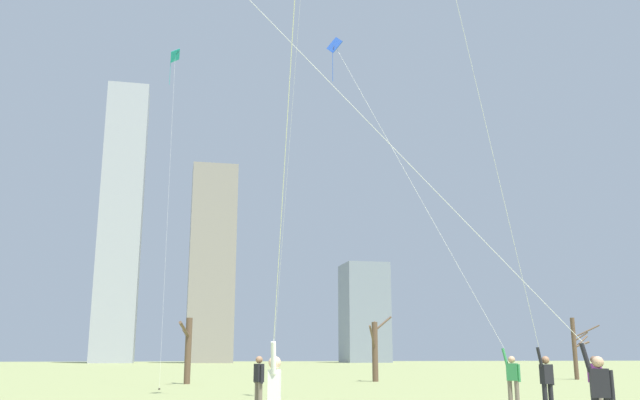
% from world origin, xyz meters
% --- Properties ---
extents(kite_flyer_midfield_left_red, '(11.50, 2.20, 13.80)m').
position_xyz_m(kite_flyer_midfield_left_red, '(1.81, 1.56, 3.90)').
color(kite_flyer_midfield_left_red, black).
rests_on(kite_flyer_midfield_left_red, ground).
extents(kite_flyer_midfield_center_purple, '(1.35, 8.12, 9.25)m').
position_xyz_m(kite_flyer_midfield_center_purple, '(-2.01, -0.45, 2.86)').
color(kite_flyer_midfield_center_purple, '#33384C').
rests_on(kite_flyer_midfield_center_purple, ground).
extents(kite_flyer_far_back_orange, '(7.50, 5.31, 22.28)m').
position_xyz_m(kite_flyer_far_back_orange, '(6.09, 6.71, 3.29)').
color(kite_flyer_far_back_orange, black).
rests_on(kite_flyer_far_back_orange, ground).
extents(kite_flyer_foreground_left_blue, '(5.37, 4.32, 14.21)m').
position_xyz_m(kite_flyer_foreground_left_blue, '(6.58, 10.33, 2.48)').
color(kite_flyer_foreground_left_blue, '#726656').
rests_on(kite_flyer_foreground_left_blue, ground).
extents(bystander_strolling_midfield, '(0.29, 0.49, 1.62)m').
position_xyz_m(bystander_strolling_midfield, '(-0.95, 10.35, 0.90)').
color(bystander_strolling_midfield, '#726656').
rests_on(bystander_strolling_midfield, ground).
extents(bystander_far_off_by_trees, '(0.32, 0.47, 1.62)m').
position_xyz_m(bystander_far_off_by_trees, '(9.43, 8.82, 0.90)').
color(bystander_far_off_by_trees, '#726656').
rests_on(bystander_far_off_by_trees, ground).
extents(distant_kite_drifting_left_teal, '(0.52, 4.46, 19.95)m').
position_xyz_m(distant_kite_drifting_left_teal, '(-4.15, 28.10, 17.84)').
color(distant_kite_drifting_left_teal, teal).
rests_on(distant_kite_drifting_left_teal, ground).
extents(bare_tree_center, '(2.06, 2.55, 4.20)m').
position_xyz_m(bare_tree_center, '(9.49, 32.70, 2.09)').
color(bare_tree_center, brown).
rests_on(bare_tree_center, ground).
extents(bare_tree_left_of_center, '(0.85, 2.93, 3.86)m').
position_xyz_m(bare_tree_left_of_center, '(-2.59, 31.32, 2.11)').
color(bare_tree_left_of_center, brown).
rests_on(bare_tree_left_of_center, ground).
extents(bare_tree_leftmost, '(1.96, 1.16, 4.29)m').
position_xyz_m(bare_tree_leftmost, '(24.52, 33.36, 2.25)').
color(bare_tree_leftmost, brown).
rests_on(bare_tree_leftmost, ground).
extents(skyline_squat_block, '(9.75, 8.08, 67.09)m').
position_xyz_m(skyline_squat_block, '(-16.55, 155.06, 33.55)').
color(skyline_squat_block, '#9EA3AD').
rests_on(skyline_squat_block, ground).
extents(skyline_wide_slab, '(10.61, 11.41, 24.29)m').
position_xyz_m(skyline_wide_slab, '(43.51, 154.05, 12.14)').
color(skyline_wide_slab, gray).
rests_on(skyline_wide_slab, ground).
extents(skyline_slender_spire, '(10.77, 8.44, 47.11)m').
position_xyz_m(skyline_slender_spire, '(5.27, 152.44, 23.56)').
color(skyline_slender_spire, gray).
rests_on(skyline_slender_spire, ground).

